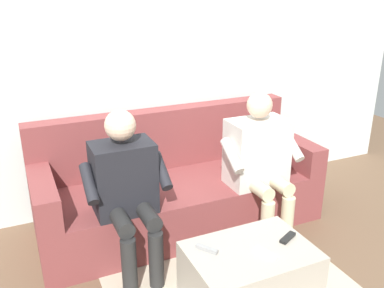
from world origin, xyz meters
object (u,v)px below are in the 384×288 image
Objects in this scene: person_left_seated at (260,157)px; couch at (178,188)px; remote_white at (265,253)px; remote_gray at (207,249)px; coffee_table at (249,279)px; person_right_seated at (126,184)px; remote_black at (288,238)px.

couch is at bearing -35.57° from person_left_seated.
remote_gray is at bearing -136.50° from remote_white.
person_left_seated is (-0.53, -0.75, 0.42)m from coffee_table.
person_left_seated reaches higher than remote_gray.
person_right_seated is 0.72m from remote_gray.
person_right_seated reaches higher than remote_white.
coffee_table is at bearing 54.58° from person_left_seated.
person_left_seated is 1.01× the size of person_right_seated.
remote_gray reaches higher than remote_black.
remote_white is 1.02× the size of remote_black.
person_right_seated is at bearing -9.88° from remote_gray.
coffee_table is at bearing -159.19° from remote_white.
remote_white is at bearing 172.76° from remote_black.
couch is at bearing 165.97° from remote_white.
coffee_table is 0.34m from remote_black.
couch is 16.16× the size of remote_white.
remote_black is (-0.79, 0.73, -0.20)m from person_right_seated.
remote_white is at bearing 59.66° from person_left_seated.
remote_black is at bearing 70.19° from person_left_seated.
remote_gray is 0.51m from remote_black.
person_right_seated is (0.53, 0.39, 0.32)m from couch.
remote_white is at bearing -154.52° from remote_gray.
coffee_table is (0.00, 1.13, -0.09)m from couch.
remote_white is (0.48, 0.82, -0.21)m from person_left_seated.
person_left_seated reaches higher than remote_black.
person_right_seated is at bearing 0.75° from person_left_seated.
coffee_table is 1.01m from person_left_seated.
couch is 16.30× the size of remote_gray.
coffee_table is 0.34m from remote_gray.
person_left_seated is at bearing -84.51° from remote_gray.
coffee_table is 0.65× the size of person_left_seated.
person_left_seated is 0.82m from remote_black.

